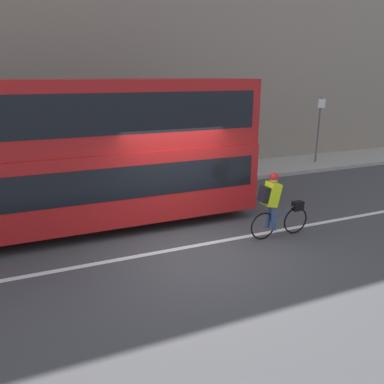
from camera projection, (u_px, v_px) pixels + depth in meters
The scene contains 7 objects.
ground_plane at pixel (191, 246), 8.42m from camera, with size 80.00×80.00×0.00m, color #424244.
road_center_line at pixel (191, 246), 8.40m from camera, with size 50.00×0.14×0.01m, color silver.
sidewalk_curb at pixel (132, 182), 13.24m from camera, with size 60.00×2.46×0.14m.
building_facade at pixel (116, 44), 13.06m from camera, with size 60.00×0.30×9.44m.
bus at pixel (37, 151), 8.66m from camera, with size 10.44×2.48×3.60m.
cyclist_on_bike at pixel (275, 203), 8.64m from camera, with size 1.58×0.32×1.59m.
street_sign_post at pixel (319, 127), 15.57m from camera, with size 0.36×0.09×2.66m.
Camera 1 is at (-2.91, -7.09, 3.69)m, focal length 35.00 mm.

